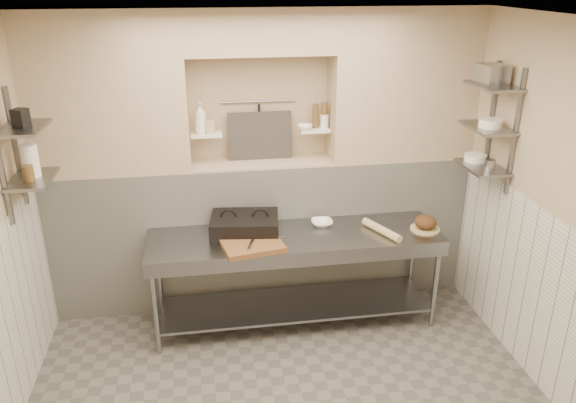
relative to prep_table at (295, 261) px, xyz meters
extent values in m
cube|color=silver|center=(-0.23, -1.18, 2.21)|extent=(4.00, 3.90, 0.10)
cube|color=tan|center=(-0.23, 0.82, 0.76)|extent=(4.00, 0.10, 2.80)
cube|color=silver|center=(-0.23, 0.57, 0.06)|extent=(4.00, 0.40, 1.40)
cube|color=tan|center=(-0.23, 0.57, 0.77)|extent=(1.30, 0.40, 0.02)
cube|color=tan|center=(-1.55, 0.57, 1.46)|extent=(1.35, 0.40, 1.40)
cube|color=tan|center=(1.10, 0.57, 1.46)|extent=(1.35, 0.40, 1.40)
cube|color=tan|center=(-0.23, 0.57, 1.96)|extent=(1.30, 0.40, 0.40)
cube|color=silver|center=(1.76, -1.18, 0.06)|extent=(0.02, 3.90, 1.40)
cube|color=white|center=(-0.73, 0.57, 1.06)|extent=(0.28, 0.16, 0.02)
cube|color=white|center=(0.27, 0.57, 1.06)|extent=(0.28, 0.16, 0.02)
cylinder|color=gray|center=(-0.23, 0.74, 1.31)|extent=(0.70, 0.02, 0.02)
cylinder|color=black|center=(-0.23, 0.72, 1.14)|extent=(0.02, 0.02, 0.30)
cube|color=#383330|center=(-0.23, 0.67, 1.00)|extent=(0.60, 0.08, 0.45)
cube|color=slate|center=(-2.20, 0.07, 1.16)|extent=(0.03, 0.03, 0.95)
cube|color=slate|center=(-2.20, -0.33, 1.16)|extent=(0.03, 0.03, 0.95)
cube|color=slate|center=(-2.07, -0.13, 0.96)|extent=(0.30, 0.50, 0.02)
cube|color=slate|center=(-2.07, -0.13, 1.36)|extent=(0.30, 0.50, 0.03)
cube|color=slate|center=(1.75, 0.07, 1.21)|extent=(0.03, 0.03, 1.05)
cube|color=slate|center=(1.75, -0.33, 1.21)|extent=(0.03, 0.03, 1.05)
cube|color=slate|center=(1.61, -0.13, 0.86)|extent=(0.30, 0.50, 0.02)
cube|color=slate|center=(1.61, -0.13, 1.21)|extent=(0.30, 0.50, 0.02)
cube|color=slate|center=(1.61, -0.13, 1.56)|extent=(0.30, 0.50, 0.03)
cube|color=gray|center=(0.00, 0.02, 0.24)|extent=(2.60, 0.70, 0.04)
cube|color=gray|center=(0.00, 0.02, -0.46)|extent=(2.45, 0.60, 0.03)
cube|color=gray|center=(0.00, -0.31, 0.18)|extent=(2.60, 0.02, 0.12)
cylinder|color=gray|center=(-1.24, -0.27, -0.21)|extent=(0.04, 0.04, 0.86)
cylinder|color=gray|center=(-1.24, 0.31, -0.21)|extent=(0.04, 0.04, 0.86)
cylinder|color=gray|center=(1.24, -0.27, -0.21)|extent=(0.04, 0.04, 0.86)
cylinder|color=gray|center=(1.24, 0.31, -0.21)|extent=(0.04, 0.04, 0.86)
cube|color=black|center=(-0.44, 0.12, 0.31)|extent=(0.64, 0.50, 0.11)
cube|color=black|center=(-0.44, 0.12, 0.39)|extent=(0.64, 0.50, 0.05)
cube|color=brown|center=(-0.40, -0.18, 0.28)|extent=(0.55, 0.43, 0.04)
cube|color=gray|center=(-0.22, -0.09, 0.31)|extent=(0.25, 0.08, 0.01)
cylinder|color=gray|center=(-0.41, -0.20, 0.31)|extent=(0.09, 0.23, 0.02)
imported|color=white|center=(0.28, 0.18, 0.28)|extent=(0.20, 0.20, 0.05)
cylinder|color=tan|center=(0.77, -0.07, 0.29)|extent=(0.25, 0.45, 0.07)
cylinder|color=tan|center=(1.18, -0.06, 0.27)|extent=(0.27, 0.27, 0.02)
ellipsoid|color=#4C2D19|center=(1.18, -0.06, 0.33)|extent=(0.20, 0.20, 0.12)
imported|color=white|center=(-0.77, 0.57, 1.21)|extent=(0.14, 0.14, 0.28)
cube|color=tan|center=(-0.69, 0.56, 1.13)|extent=(0.08, 0.08, 0.11)
imported|color=white|center=(0.18, 0.55, 1.09)|extent=(0.15, 0.15, 0.04)
cylinder|color=brown|center=(0.37, 0.59, 1.19)|extent=(0.06, 0.06, 0.24)
cylinder|color=brown|center=(0.29, 0.61, 1.18)|extent=(0.06, 0.06, 0.22)
cylinder|color=white|center=(0.37, 0.58, 1.13)|extent=(0.07, 0.07, 0.13)
cylinder|color=white|center=(-2.07, -0.11, 1.10)|extent=(0.13, 0.13, 0.25)
cylinder|color=brown|center=(-2.07, -0.20, 1.03)|extent=(0.08, 0.08, 0.12)
cube|color=black|center=(-2.07, -0.15, 1.44)|extent=(0.13, 0.13, 0.14)
cylinder|color=white|center=(1.61, 0.01, 0.90)|extent=(0.19, 0.19, 0.06)
cylinder|color=gray|center=(1.61, -0.25, 0.92)|extent=(0.09, 0.09, 0.09)
cylinder|color=white|center=(1.61, -0.17, 1.25)|extent=(0.19, 0.19, 0.07)
cube|color=gray|center=(1.61, -0.08, 1.65)|extent=(0.23, 0.27, 0.16)
camera|label=1|loc=(-0.77, -4.41, 2.42)|focal=35.00mm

